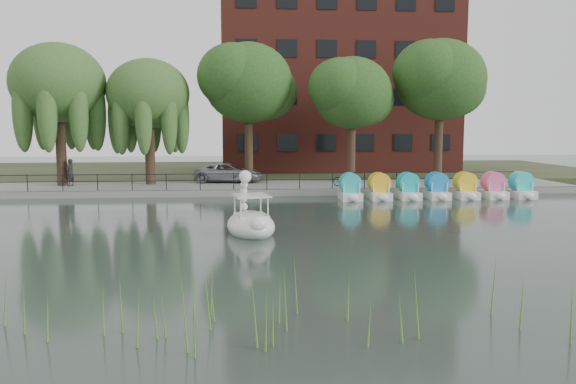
{
  "coord_description": "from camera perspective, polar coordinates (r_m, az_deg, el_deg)",
  "views": [
    {
      "loc": [
        -1.58,
        -20.48,
        4.18
      ],
      "look_at": [
        0.5,
        4.0,
        1.3
      ],
      "focal_mm": 35.0,
      "sensor_mm": 36.0,
      "label": 1
    }
  ],
  "objects": [
    {
      "name": "broadleaf_right",
      "position": [
        38.79,
        6.52,
        9.9
      ],
      "size": [
        5.4,
        5.4,
        8.32
      ],
      "color": "#473323",
      "rests_on": "promenade"
    },
    {
      "name": "minivan",
      "position": [
        38.38,
        -6.03,
        2.12
      ],
      "size": [
        3.21,
        5.68,
        1.5
      ],
      "primitive_type": "imported",
      "rotation": [
        0.0,
        0.0,
        1.43
      ],
      "color": "gray",
      "rests_on": "promenade"
    },
    {
      "name": "land_strip",
      "position": [
        50.66,
        -3.05,
        2.14
      ],
      "size": [
        60.0,
        22.0,
        0.36
      ],
      "primitive_type": "cube",
      "color": "#47512D",
      "rests_on": "ground_plane"
    },
    {
      "name": "apartment_building",
      "position": [
        51.44,
        4.89,
        12.44
      ],
      "size": [
        20.0,
        10.07,
        18.0
      ],
      "color": "#4C1E16",
      "rests_on": "land_strip"
    },
    {
      "name": "broadleaf_center",
      "position": [
        38.59,
        -4.05,
        10.95
      ],
      "size": [
        6.0,
        6.0,
        9.25
      ],
      "color": "#473323",
      "rests_on": "promenade"
    },
    {
      "name": "broadleaf_far",
      "position": [
        41.57,
        15.24,
        10.89
      ],
      "size": [
        6.3,
        6.3,
        9.71
      ],
      "color": "#473323",
      "rests_on": "promenade"
    },
    {
      "name": "bicycle",
      "position": [
        35.73,
        5.98,
        1.38
      ],
      "size": [
        1.01,
        1.82,
        1.0
      ],
      "primitive_type": "imported",
      "rotation": [
        0.0,
        0.0,
        1.32
      ],
      "color": "gray",
      "rests_on": "promenade"
    },
    {
      "name": "willow_left",
      "position": [
        38.8,
        -22.33,
        10.17
      ],
      "size": [
        5.88,
        5.88,
        9.01
      ],
      "color": "#473323",
      "rests_on": "promenade"
    },
    {
      "name": "kerb",
      "position": [
        33.8,
        -2.14,
        -0.08
      ],
      "size": [
        40.0,
        0.25,
        0.4
      ],
      "primitive_type": "cube",
      "color": "gray",
      "rests_on": "ground_plane"
    },
    {
      "name": "railing",
      "position": [
        33.9,
        -2.17,
        1.54
      ],
      "size": [
        32.0,
        0.05,
        1.0
      ],
      "color": "black",
      "rests_on": "promenade"
    },
    {
      "name": "pedal_boat_row",
      "position": [
        33.65,
        14.88,
        0.36
      ],
      "size": [
        11.35,
        1.7,
        1.4
      ],
      "color": "white",
      "rests_on": "ground_plane"
    },
    {
      "name": "pedestrian",
      "position": [
        38.29,
        -21.27,
        2.05
      ],
      "size": [
        0.73,
        0.85,
        1.98
      ],
      "primitive_type": "imported",
      "rotation": [
        0.0,
        0.0,
        4.3
      ],
      "color": "black",
      "rests_on": "promenade"
    },
    {
      "name": "ground_plane",
      "position": [
        20.96,
        -0.44,
        -4.81
      ],
      "size": [
        120.0,
        120.0,
        0.0
      ],
      "primitive_type": "plane",
      "color": "#3E4C44"
    },
    {
      "name": "swan_boat",
      "position": [
        21.99,
        -3.84,
        -2.88
      ],
      "size": [
        2.35,
        3.17,
        2.43
      ],
      "rotation": [
        0.0,
        0.0,
        0.21
      ],
      "color": "white",
      "rests_on": "ground_plane"
    },
    {
      "name": "promenade",
      "position": [
        36.73,
        -2.36,
        0.46
      ],
      "size": [
        40.0,
        6.0,
        0.4
      ],
      "primitive_type": "cube",
      "color": "gray",
      "rests_on": "ground_plane"
    },
    {
      "name": "reed_bank",
      "position": [
        12.09,
        12.82,
        -10.7
      ],
      "size": [
        24.0,
        2.4,
        1.2
      ],
      "color": "#669938",
      "rests_on": "ground_plane"
    },
    {
      "name": "willow_mid",
      "position": [
        38.0,
        -14.01,
        9.61
      ],
      "size": [
        5.32,
        5.32,
        8.15
      ],
      "color": "#473323",
      "rests_on": "promenade"
    }
  ]
}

